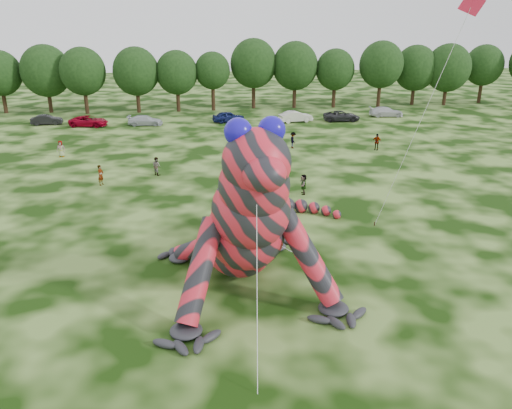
{
  "coord_description": "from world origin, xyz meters",
  "views": [
    {
      "loc": [
        -1.98,
        -19.57,
        12.87
      ],
      "look_at": [
        1.0,
        4.29,
        4.0
      ],
      "focal_mm": 35.0,
      "sensor_mm": 36.0,
      "label": 1
    }
  ],
  "objects_px": {
    "inflatable_gecko": "(233,189)",
    "spectator_4": "(61,149)",
    "tree_10": "(254,74)",
    "tree_13": "(381,74)",
    "tree_14": "(415,75)",
    "car_2": "(89,121)",
    "tree_16": "(483,74)",
    "spectator_5": "(303,184)",
    "spectator_0": "(101,175)",
    "tree_12": "(335,78)",
    "tree_15": "(447,75)",
    "car_5": "(296,117)",
    "car_7": "(386,112)",
    "tree_5": "(47,79)",
    "car_6": "(342,116)",
    "tree_7": "(137,80)",
    "car_1": "(47,120)",
    "car_4": "(228,117)",
    "tree_11": "(295,75)",
    "spectator_1": "(157,166)",
    "spectator_2": "(293,140)",
    "spectator_3": "(377,142)",
    "tree_8": "(177,81)",
    "tree_4": "(1,82)",
    "car_3": "(145,120)",
    "flying_kite": "(464,23)",
    "tree_9": "(213,81)"
  },
  "relations": [
    {
      "from": "car_6",
      "to": "car_7",
      "type": "xyz_separation_m",
      "value": [
        7.3,
        2.51,
        0.01
      ]
    },
    {
      "from": "tree_12",
      "to": "tree_11",
      "type": "bearing_deg",
      "value": 175.82
    },
    {
      "from": "inflatable_gecko",
      "to": "spectator_5",
      "type": "xyz_separation_m",
      "value": [
        6.42,
        11.7,
        -3.78
      ]
    },
    {
      "from": "tree_5",
      "to": "car_7",
      "type": "distance_m",
      "value": 49.56
    },
    {
      "from": "tree_7",
      "to": "spectator_3",
      "type": "bearing_deg",
      "value": -44.47
    },
    {
      "from": "tree_10",
      "to": "spectator_1",
      "type": "xyz_separation_m",
      "value": [
        -12.84,
        -34.87,
        -4.44
      ]
    },
    {
      "from": "inflatable_gecko",
      "to": "tree_14",
      "type": "bearing_deg",
      "value": 49.9
    },
    {
      "from": "inflatable_gecko",
      "to": "spectator_4",
      "type": "bearing_deg",
      "value": 112.44
    },
    {
      "from": "tree_9",
      "to": "tree_11",
      "type": "relative_size",
      "value": 0.86
    },
    {
      "from": "tree_12",
      "to": "inflatable_gecko",
      "type": "bearing_deg",
      "value": -110.95
    },
    {
      "from": "tree_13",
      "to": "tree_16",
      "type": "xyz_separation_m",
      "value": [
        18.32,
        2.25,
        -0.38
      ]
    },
    {
      "from": "tree_12",
      "to": "spectator_5",
      "type": "xyz_separation_m",
      "value": [
        -13.66,
        -40.75,
        -3.68
      ]
    },
    {
      "from": "tree_7",
      "to": "tree_14",
      "type": "height_order",
      "value": "tree_7"
    },
    {
      "from": "car_7",
      "to": "tree_14",
      "type": "bearing_deg",
      "value": -33.9
    },
    {
      "from": "tree_7",
      "to": "car_6",
      "type": "height_order",
      "value": "tree_7"
    },
    {
      "from": "tree_8",
      "to": "tree_14",
      "type": "relative_size",
      "value": 0.95
    },
    {
      "from": "tree_15",
      "to": "car_6",
      "type": "relative_size",
      "value": 1.95
    },
    {
      "from": "inflatable_gecko",
      "to": "tree_13",
      "type": "height_order",
      "value": "tree_13"
    },
    {
      "from": "tree_11",
      "to": "tree_12",
      "type": "bearing_deg",
      "value": -4.18
    },
    {
      "from": "tree_14",
      "to": "car_2",
      "type": "relative_size",
      "value": 1.93
    },
    {
      "from": "spectator_2",
      "to": "tree_12",
      "type": "bearing_deg",
      "value": -28.36
    },
    {
      "from": "tree_5",
      "to": "tree_10",
      "type": "xyz_separation_m",
      "value": [
        30.52,
        0.14,
        0.35
      ]
    },
    {
      "from": "tree_13",
      "to": "spectator_5",
      "type": "height_order",
      "value": "tree_13"
    },
    {
      "from": "car_4",
      "to": "tree_11",
      "type": "bearing_deg",
      "value": -54.8
    },
    {
      "from": "tree_4",
      "to": "spectator_5",
      "type": "xyz_separation_m",
      "value": [
        35.99,
        -41.72,
        -3.72
      ]
    },
    {
      "from": "tree_8",
      "to": "car_7",
      "type": "distance_m",
      "value": 30.86
    },
    {
      "from": "spectator_1",
      "to": "spectator_2",
      "type": "bearing_deg",
      "value": -101.16
    },
    {
      "from": "tree_4",
      "to": "tree_16",
      "type": "distance_m",
      "value": 75.09
    },
    {
      "from": "tree_16",
      "to": "spectator_5",
      "type": "bearing_deg",
      "value": -132.69
    },
    {
      "from": "tree_13",
      "to": "spectator_0",
      "type": "bearing_deg",
      "value": -135.98
    },
    {
      "from": "car_7",
      "to": "inflatable_gecko",
      "type": "bearing_deg",
      "value": 155.49
    },
    {
      "from": "car_7",
      "to": "tree_11",
      "type": "bearing_deg",
      "value": 56.81
    },
    {
      "from": "spectator_4",
      "to": "tree_15",
      "type": "bearing_deg",
      "value": 27.97
    },
    {
      "from": "tree_14",
      "to": "car_7",
      "type": "xyz_separation_m",
      "value": [
        -8.14,
        -9.84,
        -4.01
      ]
    },
    {
      "from": "spectator_1",
      "to": "spectator_3",
      "type": "relative_size",
      "value": 0.94
    },
    {
      "from": "tree_12",
      "to": "tree_10",
      "type": "bearing_deg",
      "value": 176.2
    },
    {
      "from": "tree_9",
      "to": "car_6",
      "type": "distance_m",
      "value": 20.53
    },
    {
      "from": "car_7",
      "to": "tree_15",
      "type": "bearing_deg",
      "value": -50.25
    },
    {
      "from": "tree_5",
      "to": "spectator_5",
      "type": "relative_size",
      "value": 6.08
    },
    {
      "from": "tree_8",
      "to": "tree_12",
      "type": "distance_m",
      "value": 24.24
    },
    {
      "from": "car_1",
      "to": "tree_13",
      "type": "bearing_deg",
      "value": -83.72
    },
    {
      "from": "tree_5",
      "to": "car_5",
      "type": "relative_size",
      "value": 2.17
    },
    {
      "from": "car_3",
      "to": "car_6",
      "type": "bearing_deg",
      "value": -85.55
    },
    {
      "from": "tree_4",
      "to": "car_1",
      "type": "relative_size",
      "value": 2.3
    },
    {
      "from": "tree_11",
      "to": "spectator_2",
      "type": "bearing_deg",
      "value": -101.49
    },
    {
      "from": "tree_10",
      "to": "tree_13",
      "type": "xyz_separation_m",
      "value": [
        19.73,
        -1.45,
        -0.19
      ]
    },
    {
      "from": "tree_7",
      "to": "car_1",
      "type": "height_order",
      "value": "tree_7"
    },
    {
      "from": "flying_kite",
      "to": "spectator_0",
      "type": "xyz_separation_m",
      "value": [
        -22.19,
        14.64,
        -11.9
      ]
    },
    {
      "from": "tree_15",
      "to": "car_5",
      "type": "distance_m",
      "value": 29.39
    },
    {
      "from": "flying_kite",
      "to": "car_2",
      "type": "xyz_separation_m",
      "value": [
        -27.85,
        40.17,
        -12.07
      ]
    }
  ]
}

